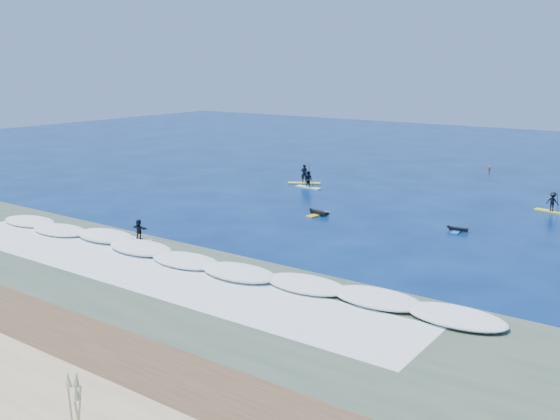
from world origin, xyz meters
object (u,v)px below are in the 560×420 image
Objects in this scene: sup_paddler_center at (308,181)px; sup_paddler_right at (552,203)px; prone_paddler_near at (318,213)px; marker_buoy at (489,168)px; sup_paddler_left at (304,177)px; wave_surfer at (139,231)px; prone_paddler_far at (457,230)px.

sup_paddler_center is 0.99× the size of sup_paddler_right.
prone_paddler_near is 28.47m from marker_buoy.
sup_paddler_left is 1.57× the size of wave_surfer.
prone_paddler_near is at bearing -82.00° from sup_paddler_left.
prone_paddler_near is at bearing 93.07° from prone_paddler_far.
wave_surfer is at bearing -117.56° from sup_paddler_right.
sup_paddler_left reaches higher than marker_buoy.
sup_paddler_center is at bearing 62.16° from prone_paddler_far.
prone_paddler_far is at bearing -17.77° from sup_paddler_center.
wave_surfer is (-5.59, -13.23, 0.64)m from prone_paddler_near.
marker_buoy is (4.36, 28.14, 0.12)m from prone_paddler_near.
marker_buoy is at bearing 132.96° from sup_paddler_right.
prone_paddler_near reaches higher than prone_paddler_far.
prone_paddler_near is (6.55, -8.64, -0.53)m from sup_paddler_center.
prone_paddler_far is 0.96× the size of wave_surfer.
sup_paddler_left is 1.16× the size of sup_paddler_center.
sup_paddler_center is 21.89m from wave_surfer.
prone_paddler_near is 1.17× the size of wave_surfer.
sup_paddler_right is at bearing -58.45° from marker_buoy.
sup_paddler_left is 20.51m from prone_paddler_far.
sup_paddler_left is at bearing -124.71° from marker_buoy.
prone_paddler_far is at bearing -76.97° from marker_buoy.
prone_paddler_far is 2.98× the size of marker_buoy.
prone_paddler_far is 21.86m from wave_surfer.
prone_paddler_far is (18.57, -8.68, -0.56)m from sup_paddler_left.
wave_surfer is (-16.10, -14.76, 0.67)m from prone_paddler_far.
prone_paddler_near is 1.23× the size of prone_paddler_far.
sup_paddler_right reaches higher than sup_paddler_center.
sup_paddler_center is 22.34m from marker_buoy.
sup_paddler_left is 1.64× the size of prone_paddler_far.
prone_paddler_near is 10.62m from prone_paddler_far.
sup_paddler_right reaches higher than prone_paddler_near.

